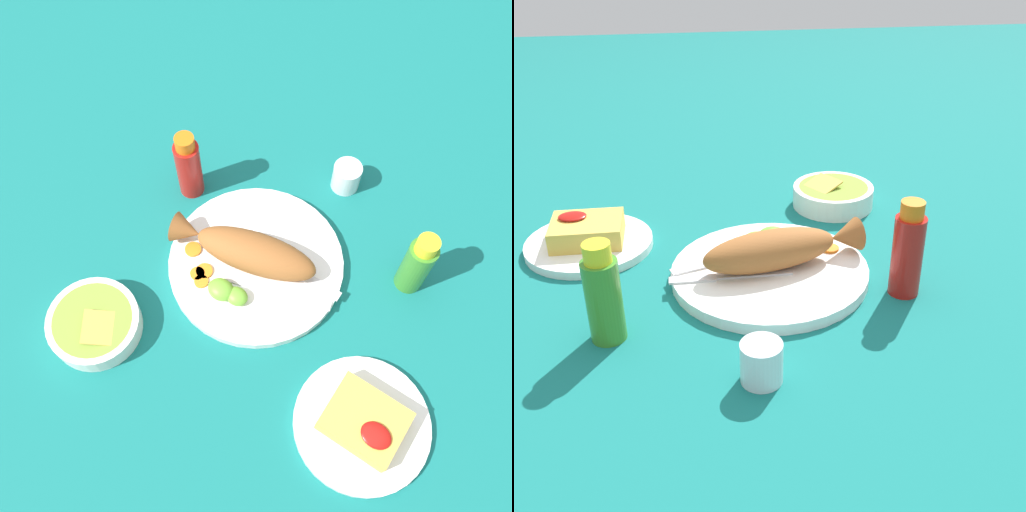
{
  "view_description": "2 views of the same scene",
  "coord_description": "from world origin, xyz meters",
  "views": [
    {
      "loc": [
        0.25,
        -0.37,
        0.9
      ],
      "look_at": [
        0.0,
        0.0,
        0.04
      ],
      "focal_mm": 40.0,
      "sensor_mm": 36.0,
      "label": 1
    },
    {
      "loc": [
        0.12,
        0.84,
        0.52
      ],
      "look_at": [
        0.0,
        0.0,
        0.04
      ],
      "focal_mm": 45.0,
      "sensor_mm": 36.0,
      "label": 2
    }
  ],
  "objects": [
    {
      "name": "fried_fish",
      "position": [
        -0.02,
        -0.0,
        0.05
      ],
      "size": [
        0.26,
        0.12,
        0.06
      ],
      "rotation": [
        0.0,
        0.0,
        0.24
      ],
      "color": "#935628",
      "rests_on": "main_plate"
    },
    {
      "name": "hot_sauce_bottle_red",
      "position": [
        -0.19,
        0.07,
        0.07
      ],
      "size": [
        0.05,
        0.05,
        0.15
      ],
      "color": "#B21914",
      "rests_on": "ground_plane"
    },
    {
      "name": "fork_far",
      "position": [
        0.07,
        -0.03,
        0.02
      ],
      "size": [
        0.18,
        0.07,
        0.0
      ],
      "rotation": [
        0.0,
        0.0,
        6.59
      ],
      "color": "silver",
      "rests_on": "main_plate"
    },
    {
      "name": "carrot_slice_near",
      "position": [
        -0.1,
        -0.04,
        0.02
      ],
      "size": [
        0.03,
        0.03,
        0.0
      ],
      "primitive_type": "cylinder",
      "color": "orange",
      "rests_on": "main_plate"
    },
    {
      "name": "carrot_slice_extra",
      "position": [
        -0.07,
        -0.08,
        0.02
      ],
      "size": [
        0.03,
        0.03,
        0.0
      ],
      "primitive_type": "cylinder",
      "color": "orange",
      "rests_on": "main_plate"
    },
    {
      "name": "side_plate_fries",
      "position": [
        0.29,
        -0.14,
        0.01
      ],
      "size": [
        0.21,
        0.21,
        0.01
      ],
      "primitive_type": "cylinder",
      "color": "white",
      "rests_on": "ground_plane"
    },
    {
      "name": "fries_pile",
      "position": [
        0.29,
        -0.14,
        0.03
      ],
      "size": [
        0.12,
        0.09,
        0.04
      ],
      "color": "gold",
      "rests_on": "side_plate_fries"
    },
    {
      "name": "main_plate",
      "position": [
        0.0,
        0.0,
        0.01
      ],
      "size": [
        0.3,
        0.3,
        0.02
      ],
      "primitive_type": "cylinder",
      "color": "white",
      "rests_on": "ground_plane"
    },
    {
      "name": "carrot_slice_mid",
      "position": [
        -0.06,
        -0.07,
        0.02
      ],
      "size": [
        0.03,
        0.03,
        0.0
      ],
      "primitive_type": "cylinder",
      "color": "orange",
      "rests_on": "main_plate"
    },
    {
      "name": "guacamole_bowl",
      "position": [
        -0.15,
        -0.24,
        0.02
      ],
      "size": [
        0.15,
        0.15,
        0.05
      ],
      "color": "white",
      "rests_on": "ground_plane"
    },
    {
      "name": "lime_wedge_main",
      "position": [
        -0.02,
        -0.08,
        0.03
      ],
      "size": [
        0.05,
        0.04,
        0.03
      ],
      "primitive_type": "ellipsoid",
      "color": "#6BB233",
      "rests_on": "main_plate"
    },
    {
      "name": "ground_plane",
      "position": [
        0.0,
        0.0,
        0.0
      ],
      "size": [
        4.0,
        4.0,
        0.0
      ],
      "primitive_type": "plane",
      "color": "#146B66"
    },
    {
      "name": "salt_cup",
      "position": [
        0.04,
        0.24,
        0.02
      ],
      "size": [
        0.05,
        0.05,
        0.05
      ],
      "color": "silver",
      "rests_on": "ground_plane"
    },
    {
      "name": "lime_wedge_side",
      "position": [
        0.01,
        -0.08,
        0.03
      ],
      "size": [
        0.04,
        0.03,
        0.02
      ],
      "primitive_type": "ellipsoid",
      "color": "#6BB233",
      "rests_on": "main_plate"
    },
    {
      "name": "hot_sauce_bottle_green",
      "position": [
        0.23,
        0.12,
        0.07
      ],
      "size": [
        0.05,
        0.05,
        0.14
      ],
      "color": "#3D8428",
      "rests_on": "ground_plane"
    },
    {
      "name": "fork_near",
      "position": [
        0.07,
        0.02,
        0.02
      ],
      "size": [
        0.19,
        0.02,
        0.0
      ],
      "rotation": [
        0.0,
        0.0,
        6.28
      ],
      "color": "silver",
      "rests_on": "main_plate"
    },
    {
      "name": "carrot_slice_far",
      "position": [
        -0.05,
        -0.08,
        0.02
      ],
      "size": [
        0.02,
        0.02,
        0.0
      ],
      "primitive_type": "cylinder",
      "color": "orange",
      "rests_on": "main_plate"
    }
  ]
}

